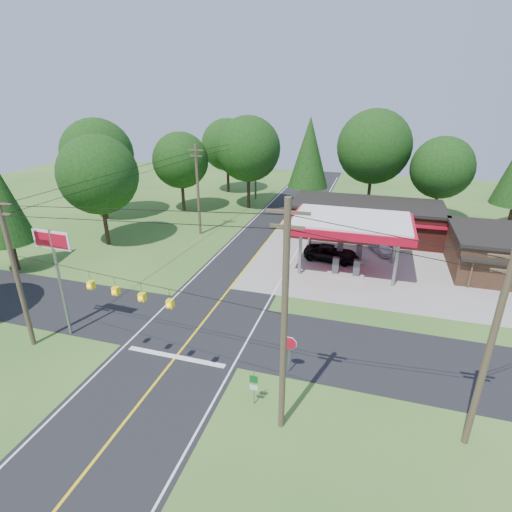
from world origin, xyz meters
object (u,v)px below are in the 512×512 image
(gas_canopy, at_px, (351,225))
(sedan_car, at_px, (382,247))
(suv_car, at_px, (331,253))
(big_stop_sign, at_px, (55,257))
(octagonal_stop_sign, at_px, (289,346))

(gas_canopy, height_order, sedan_car, gas_canopy)
(suv_car, xyz_separation_m, sedan_car, (4.65, 3.43, -0.11))
(gas_canopy, distance_m, suv_car, 4.19)
(big_stop_sign, height_order, octagonal_stop_sign, big_stop_sign)
(suv_car, distance_m, octagonal_stop_sign, 17.55)
(sedan_car, relative_size, big_stop_sign, 0.48)
(sedan_car, distance_m, octagonal_stop_sign, 21.57)
(suv_car, relative_size, big_stop_sign, 0.70)
(big_stop_sign, distance_m, octagonal_stop_sign, 15.48)
(suv_car, distance_m, sedan_car, 5.78)
(gas_canopy, xyz_separation_m, big_stop_sign, (-17.00, -16.35, 1.37))
(gas_canopy, height_order, big_stop_sign, big_stop_sign)
(octagonal_stop_sign, bearing_deg, sedan_car, 76.57)
(suv_car, bearing_deg, big_stop_sign, 145.22)
(big_stop_sign, xyz_separation_m, octagonal_stop_sign, (15.00, 0.34, -3.79))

